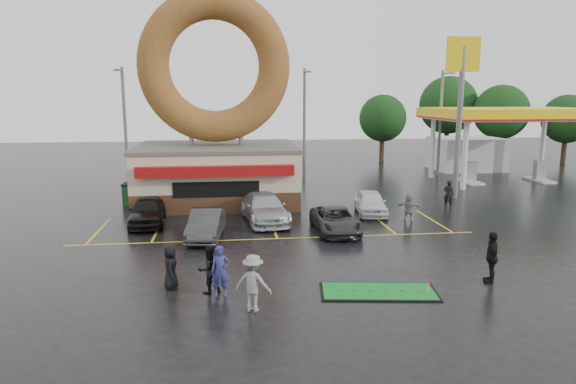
{
  "coord_description": "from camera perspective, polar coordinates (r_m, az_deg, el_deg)",
  "views": [
    {
      "loc": [
        -2.38,
        -20.61,
        6.84
      ],
      "look_at": [
        0.59,
        3.94,
        2.2
      ],
      "focal_mm": 32.0,
      "sensor_mm": 36.0,
      "label": 1
    }
  ],
  "objects": [
    {
      "name": "streetlight_left",
      "position": [
        41.29,
        -17.68,
        7.28
      ],
      "size": [
        0.4,
        2.21,
        9.0
      ],
      "color": "slate",
      "rests_on": "ground"
    },
    {
      "name": "person_walker_near",
      "position": [
        29.09,
        13.28,
        -1.65
      ],
      "size": [
        1.52,
        1.11,
        1.59
      ],
      "primitive_type": "imported",
      "rotation": [
        0.0,
        0.0,
        2.65
      ],
      "color": "gray",
      "rests_on": "ground"
    },
    {
      "name": "gas_station",
      "position": [
        47.3,
        21.48,
        6.09
      ],
      "size": [
        12.3,
        13.65,
        5.9
      ],
      "color": "silver",
      "rests_on": "ground"
    },
    {
      "name": "car_grey",
      "position": [
        26.21,
        5.29,
        -3.12
      ],
      "size": [
        2.1,
        4.53,
        1.26
      ],
      "primitive_type": "imported",
      "rotation": [
        0.0,
        0.0,
        -0.0
      ],
      "color": "#2D2D2F",
      "rests_on": "ground"
    },
    {
      "name": "tree_far_c",
      "position": [
        59.81,
        17.38,
        9.19
      ],
      "size": [
        6.3,
        6.3,
        9.0
      ],
      "color": "#332114",
      "rests_on": "ground"
    },
    {
      "name": "tree_far_d",
      "position": [
        55.15,
        10.48,
        8.05
      ],
      "size": [
        4.9,
        4.9,
        7.0
      ],
      "color": "#332114",
      "rests_on": "ground"
    },
    {
      "name": "person_blue",
      "position": [
        18.04,
        -7.52,
        -8.71
      ],
      "size": [
        0.65,
        0.43,
        1.79
      ],
      "primitive_type": "imported",
      "rotation": [
        0.0,
        0.0,
        -0.0
      ],
      "color": "navy",
      "rests_on": "ground"
    },
    {
      "name": "shell_sign",
      "position": [
        36.06,
        18.7,
        10.93
      ],
      "size": [
        2.2,
        0.36,
        10.6
      ],
      "color": "slate",
      "rests_on": "ground"
    },
    {
      "name": "ground",
      "position": [
        21.85,
        -0.3,
        -7.62
      ],
      "size": [
        120.0,
        120.0,
        0.0
      ],
      "primitive_type": "plane",
      "color": "black",
      "rests_on": "ground"
    },
    {
      "name": "person_bystander",
      "position": [
        19.04,
        -12.92,
        -8.15
      ],
      "size": [
        0.53,
        0.79,
        1.6
      ],
      "primitive_type": "imported",
      "rotation": [
        0.0,
        0.0,
        1.6
      ],
      "color": "black",
      "rests_on": "ground"
    },
    {
      "name": "tree_far_a",
      "position": [
        58.05,
        22.61,
        8.19
      ],
      "size": [
        5.6,
        5.6,
        8.0
      ],
      "color": "#332114",
      "rests_on": "ground"
    },
    {
      "name": "tree_far_b",
      "position": [
        59.59,
        28.58,
        7.13
      ],
      "size": [
        4.9,
        4.9,
        7.0
      ],
      "color": "#332114",
      "rests_on": "ground"
    },
    {
      "name": "putting_green",
      "position": [
        18.74,
        10.01,
        -10.83
      ],
      "size": [
        4.3,
        2.32,
        0.52
      ],
      "color": "black",
      "rests_on": "ground"
    },
    {
      "name": "person_blackjkt",
      "position": [
        18.38,
        -8.78,
        -8.5
      ],
      "size": [
        1.04,
        0.96,
        1.71
      ],
      "primitive_type": "imported",
      "rotation": [
        0.0,
        0.0,
        3.63
      ],
      "color": "black",
      "rests_on": "ground"
    },
    {
      "name": "person_hoodie",
      "position": [
        16.72,
        -3.9,
        -10.06
      ],
      "size": [
        1.39,
        1.12,
        1.88
      ],
      "primitive_type": "imported",
      "rotation": [
        0.0,
        0.0,
        2.74
      ],
      "color": "gray",
      "rests_on": "ground"
    },
    {
      "name": "streetlight_mid",
      "position": [
        42.06,
        1.85,
        7.82
      ],
      "size": [
        0.4,
        2.21,
        9.0
      ],
      "color": "slate",
      "rests_on": "ground"
    },
    {
      "name": "car_silver",
      "position": [
        28.29,
        -2.64,
        -1.79
      ],
      "size": [
        2.76,
        5.49,
        1.53
      ],
      "primitive_type": "imported",
      "rotation": [
        0.0,
        0.0,
        0.12
      ],
      "color": "#AFAFB4",
      "rests_on": "ground"
    },
    {
      "name": "streetlight_right",
      "position": [
        46.38,
        16.61,
        7.65
      ],
      "size": [
        0.4,
        2.21,
        9.0
      ],
      "color": "slate",
      "rests_on": "ground"
    },
    {
      "name": "car_black",
      "position": [
        28.61,
        -15.38,
        -2.02
      ],
      "size": [
        2.08,
        4.59,
        1.53
      ],
      "primitive_type": "imported",
      "rotation": [
        0.0,
        0.0,
        0.06
      ],
      "color": "black",
      "rests_on": "ground"
    },
    {
      "name": "car_white",
      "position": [
        30.43,
        9.15,
        -1.16
      ],
      "size": [
        2.18,
        4.26,
        1.39
      ],
      "primitive_type": "imported",
      "rotation": [
        0.0,
        0.0,
        -0.14
      ],
      "color": "silver",
      "rests_on": "ground"
    },
    {
      "name": "person_walker_far",
      "position": [
        33.28,
        17.4,
        -0.24
      ],
      "size": [
        0.74,
        0.64,
        1.7
      ],
      "primitive_type": "imported",
      "rotation": [
        0.0,
        0.0,
        2.67
      ],
      "color": "black",
      "rests_on": "ground"
    },
    {
      "name": "person_cameraman",
      "position": [
        20.57,
        21.68,
        -6.74
      ],
      "size": [
        0.81,
        1.23,
        1.94
      ],
      "primitive_type": "imported",
      "rotation": [
        0.0,
        0.0,
        -1.89
      ],
      "color": "black",
      "rests_on": "ground"
    },
    {
      "name": "dumpster",
      "position": [
        34.1,
        -16.26,
        -0.26
      ],
      "size": [
        1.86,
        1.3,
        1.3
      ],
      "primitive_type": "cube",
      "rotation": [
        0.0,
        0.0,
        -0.06
      ],
      "color": "#19421F",
      "rests_on": "ground"
    },
    {
      "name": "donut_shop",
      "position": [
        33.67,
        -7.99,
        6.48
      ],
      "size": [
        10.2,
        8.7,
        13.5
      ],
      "color": "#472B19",
      "rests_on": "ground"
    },
    {
      "name": "car_dgrey",
      "position": [
        25.31,
        -9.06,
        -3.55
      ],
      "size": [
        1.93,
        4.37,
        1.4
      ],
      "primitive_type": "imported",
      "rotation": [
        0.0,
        0.0,
        -0.11
      ],
      "color": "#323235",
      "rests_on": "ground"
    }
  ]
}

